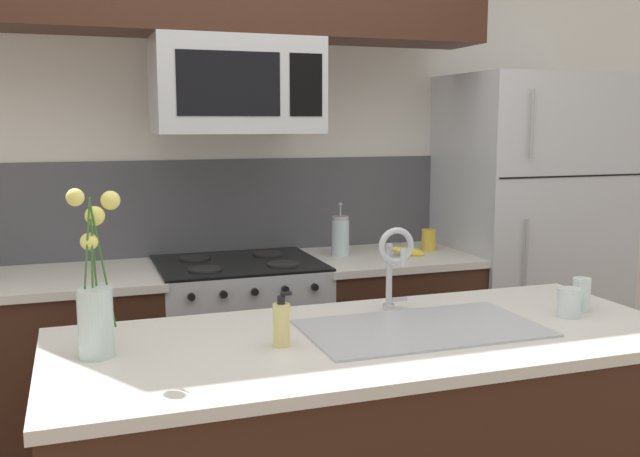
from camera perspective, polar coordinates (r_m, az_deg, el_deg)
rear_partition at (r=3.78m, az=-3.47°, el=4.30°), size 5.20×0.10×2.60m
splash_band at (r=3.67m, az=-7.73°, el=1.76°), size 3.42×0.01×0.48m
back_counter_left at (r=3.44m, az=-20.59°, el=-11.04°), size 0.96×0.65×0.91m
back_counter_right at (r=3.75m, az=5.39°, el=-8.92°), size 0.83×0.65×0.91m
stove_range at (r=3.51m, az=-6.44°, el=-10.06°), size 0.76×0.64×0.93m
microwave at (r=3.31m, az=-6.72°, el=11.24°), size 0.74×0.40×0.43m
refrigerator at (r=4.07m, az=16.15°, el=-1.24°), size 0.88×0.74×1.82m
banana_bunch at (r=3.62m, az=7.14°, el=-1.81°), size 0.19×0.11×0.08m
french_press at (r=3.59m, az=1.64°, el=-0.59°), size 0.09×0.09×0.27m
coffee_tin at (r=3.78m, az=8.69°, el=-0.89°), size 0.08×0.08×0.11m
kitchen_sink at (r=2.37m, az=8.13°, el=-9.58°), size 0.76×0.44×0.16m
sink_faucet at (r=2.50m, az=5.99°, el=-2.31°), size 0.14×0.14×0.31m
dish_soap_bottle at (r=2.14m, az=-3.11°, el=-7.63°), size 0.06×0.05×0.16m
drinking_glass at (r=2.60m, az=19.28°, el=-5.61°), size 0.08×0.08×0.10m
spare_glass at (r=2.71m, az=20.17°, el=-4.96°), size 0.06×0.06×0.12m
flower_vase at (r=2.13m, az=-17.51°, el=-5.86°), size 0.15×0.14×0.48m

